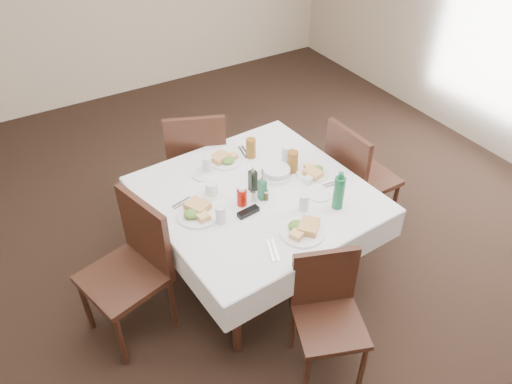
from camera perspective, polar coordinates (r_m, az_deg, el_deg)
ground_plane at (r=3.92m, az=0.01°, el=-9.55°), size 7.00×7.00×0.00m
room_shell at (r=2.88m, az=0.02°, el=13.89°), size 6.04×7.04×2.80m
dining_table at (r=3.50m, az=0.10°, el=-1.04°), size 1.52×1.52×0.76m
chair_north at (r=4.16m, az=-6.77°, el=4.02°), size 0.62×0.62×1.01m
chair_south at (r=3.13m, az=8.09°, el=-12.81°), size 0.52×0.52×0.86m
chair_east at (r=4.05m, az=11.28°, el=2.16°), size 0.48×0.48×0.99m
chair_west at (r=3.32m, az=-13.78°, el=-7.66°), size 0.58×0.58×1.01m
meal_north at (r=3.75m, az=-3.55°, el=3.79°), size 0.26×0.26×0.06m
meal_south at (r=3.14m, az=5.37°, el=-4.27°), size 0.29×0.29×0.06m
meal_east at (r=3.63m, az=6.56°, el=2.31°), size 0.24×0.24×0.05m
meal_west at (r=3.28m, az=-6.71°, el=-2.27°), size 0.29×0.29×0.06m
side_plate_a at (r=3.62m, az=-6.05°, el=1.96°), size 0.16×0.16×0.01m
side_plate_b at (r=3.45m, az=7.28°, el=-0.29°), size 0.16×0.16×0.01m
water_n at (r=3.63m, az=-5.59°, el=3.14°), size 0.07×0.07×0.12m
water_s at (r=3.29m, az=5.50°, el=-1.20°), size 0.06×0.06×0.12m
water_e at (r=3.71m, az=3.56°, el=4.28°), size 0.08×0.08×0.14m
water_w at (r=3.18m, az=-4.04°, el=-2.59°), size 0.07×0.07×0.12m
iced_tea_a at (r=3.76m, az=-0.59°, el=5.03°), size 0.07×0.07×0.16m
iced_tea_b at (r=3.62m, az=4.21°, el=3.47°), size 0.08×0.08×0.16m
bread_basket at (r=3.58m, az=2.35°, el=2.23°), size 0.22×0.22×0.07m
oil_cruet_dark at (r=3.42m, az=-0.37°, el=1.39°), size 0.05×0.05×0.20m
oil_cruet_green at (r=3.35m, az=0.71°, el=0.38°), size 0.05×0.05×0.20m
ketchup_bottle at (r=3.31m, az=-1.62°, el=-0.53°), size 0.07×0.07×0.14m
salt_shaker at (r=3.35m, az=-0.24°, el=-0.57°), size 0.03×0.03×0.07m
pepper_shaker at (r=3.37m, az=1.14°, el=-0.35°), size 0.03×0.03×0.08m
coffee_mug at (r=3.42m, az=-5.07°, el=0.31°), size 0.14×0.14×0.10m
sunglasses at (r=3.27m, az=-0.89°, el=-2.29°), size 0.16×0.07×0.03m
green_bottle at (r=3.30m, az=9.45°, el=-0.02°), size 0.07×0.07×0.28m
sugar_caddy at (r=3.56m, az=6.13°, el=1.51°), size 0.10×0.08×0.05m
cutlery_n at (r=3.85m, az=-1.36°, el=4.57°), size 0.07×0.18×0.01m
cutlery_s at (r=3.03m, az=1.95°, el=-6.66°), size 0.11×0.19×0.01m
cutlery_e at (r=3.57m, az=8.92°, el=0.95°), size 0.18×0.06×0.01m
cutlery_w at (r=3.39m, az=-8.43°, el=-1.25°), size 0.16×0.08×0.01m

